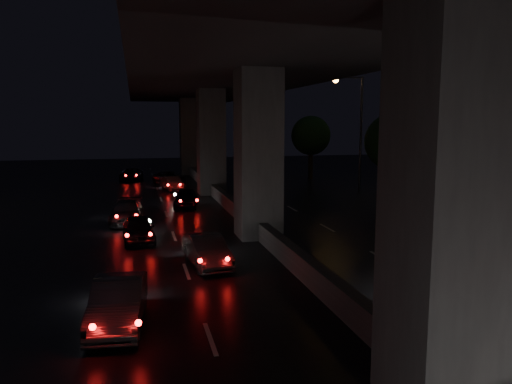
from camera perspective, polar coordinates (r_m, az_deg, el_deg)
name	(u,v)px	position (r m, az deg, el deg)	size (l,w,h in m)	color
ground	(289,264)	(19.80, 3.76, -8.25)	(120.00, 120.00, 0.00)	black
viaduct	(258,61)	(23.99, 0.25, 14.73)	(12.00, 80.00, 10.50)	#38373A
median_barrier	(258,228)	(24.37, 0.24, -4.10)	(0.45, 70.00, 0.85)	#38373A
tree_c	(393,142)	(34.49, 15.43, 5.51)	(3.80, 3.80, 6.12)	black
tree_d	(311,136)	(49.08, 6.29, 6.41)	(3.80, 3.80, 6.12)	black
streetlight_far	(355,120)	(39.80, 11.24, 8.04)	(2.52, 0.44, 9.00)	#2D2D33
car_3	(472,304)	(15.13, 23.44, -11.63)	(1.76, 4.32, 1.25)	black
car_4	(118,302)	(14.52, -15.47, -12.05)	(1.34, 3.83, 1.26)	#28272A
car_5	(207,251)	(19.56, -5.63, -6.69)	(1.24, 3.57, 1.18)	black
car_6	(138,229)	(23.95, -13.28, -4.12)	(1.40, 3.47, 1.18)	black
car_7	(127,212)	(28.49, -14.53, -2.24)	(1.66, 4.09, 1.19)	#27272A
car_8	(186,198)	(32.80, -8.03, -0.70)	(1.44, 3.59, 1.22)	black
car_9	(172,184)	(41.10, -9.52, 0.96)	(1.19, 3.41, 1.12)	#413B38
car_10	(169,178)	(44.61, -9.88, 1.53)	(1.95, 4.22, 1.17)	black
car_11	(131,175)	(48.85, -14.07, 1.94)	(1.89, 4.09, 1.14)	black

